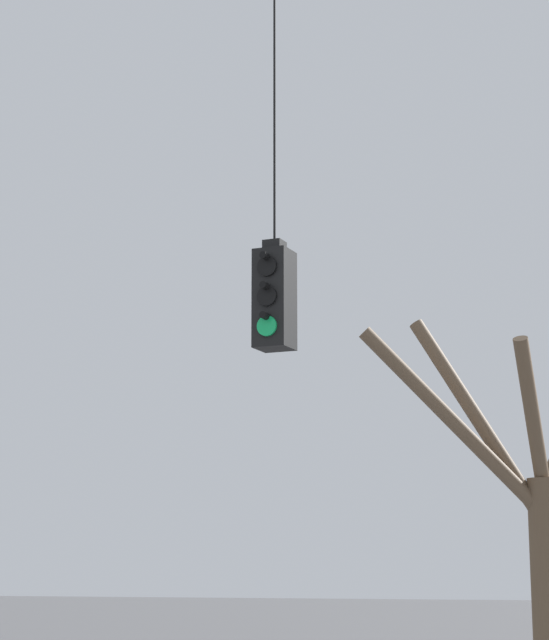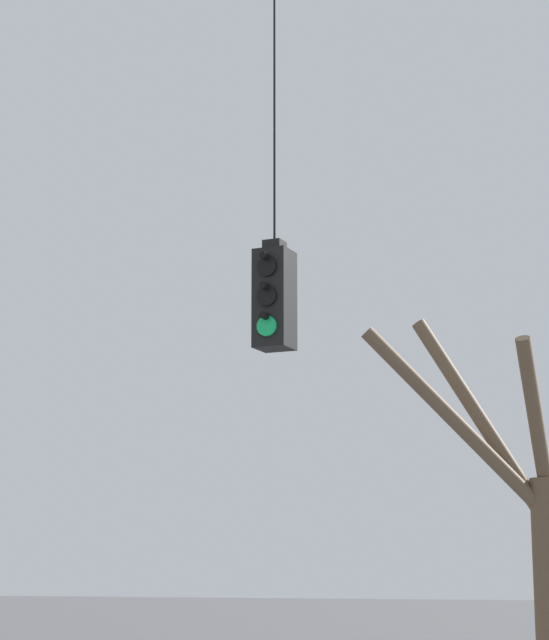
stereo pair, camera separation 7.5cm
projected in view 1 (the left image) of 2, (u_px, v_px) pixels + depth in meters
The scene contains 2 objects.
traffic_light_near_left_pole at pixel (275, 295), 12.15m from camera, with size 0.34×0.58×4.26m.
bare_tree at pixel (538, 519), 16.62m from camera, with size 3.60×3.03×6.22m.
Camera 1 is at (1.75, -10.58, 2.19)m, focal length 70.00 mm.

